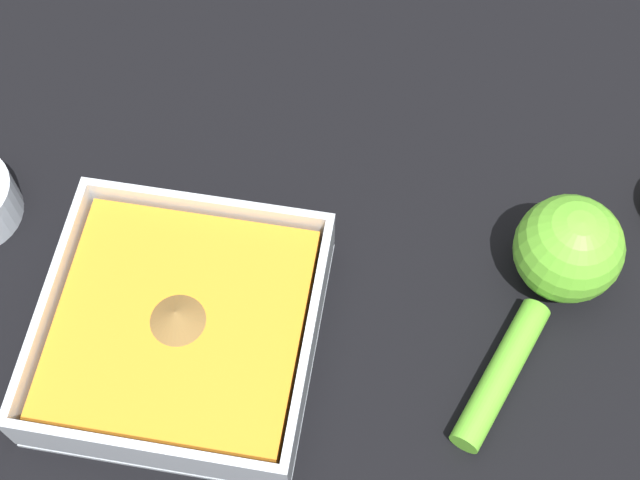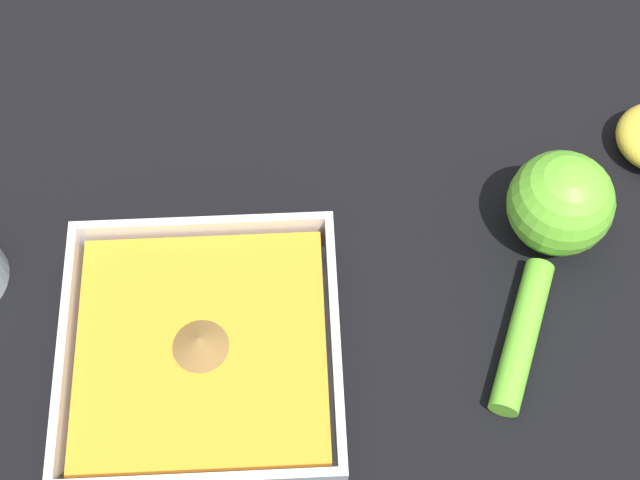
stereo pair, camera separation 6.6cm
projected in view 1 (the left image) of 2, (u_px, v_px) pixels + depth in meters
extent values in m
plane|color=black|center=(194.00, 353.00, 0.64)|extent=(4.00, 4.00, 0.00)
cube|color=silver|center=(185.00, 339.00, 0.65)|extent=(0.19, 0.19, 0.01)
cube|color=silver|center=(146.00, 454.00, 0.58)|extent=(0.19, 0.01, 0.04)
cube|color=silver|center=(209.00, 213.00, 0.67)|extent=(0.19, 0.01, 0.04)
cube|color=silver|center=(54.00, 306.00, 0.63)|extent=(0.01, 0.18, 0.04)
cube|color=silver|center=(309.00, 346.00, 0.62)|extent=(0.01, 0.18, 0.04)
cube|color=orange|center=(181.00, 329.00, 0.63)|extent=(0.17, 0.17, 0.03)
cone|color=brown|center=(176.00, 316.00, 0.61)|extent=(0.04, 0.04, 0.02)
sphere|color=#6BC633|center=(568.00, 249.00, 0.64)|extent=(0.08, 0.08, 0.08)
cylinder|color=#6BC633|center=(501.00, 374.00, 0.63)|extent=(0.06, 0.12, 0.02)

